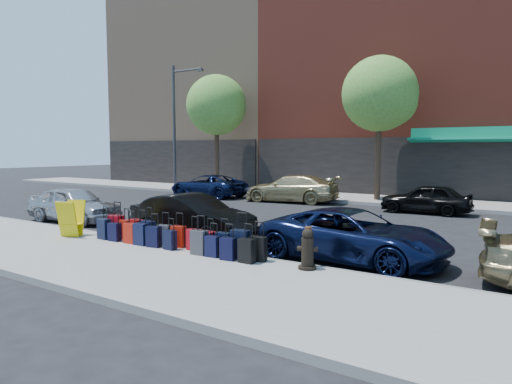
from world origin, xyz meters
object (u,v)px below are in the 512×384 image
Objects in this scene: car_near_2 at (353,235)px; car_far_2 at (426,199)px; fire_hydrant at (307,250)px; car_far_1 at (291,189)px; streetlight at (176,120)px; car_near_0 at (74,204)px; car_near_1 at (192,217)px; suitcase_front_5 at (178,237)px; car_far_0 at (208,186)px; display_rack at (71,219)px; tree_center at (382,96)px; bollard at (308,246)px; tree_left at (218,107)px.

car_near_2 reaches higher than car_far_2.
car_far_1 is at bearing 101.10° from fire_hydrant.
streetlight reaches higher than car_near_0.
fire_hydrant is 0.21× the size of car_near_1.
suitcase_front_5 is 14.30m from car_far_0.
tree_center is at bearing 52.73° from display_rack.
display_rack is (-3.68, -0.63, 0.24)m from suitcase_front_5.
suitcase_front_5 is 3.74m from display_rack.
car_near_0 is 0.84× the size of car_far_0.
car_near_1 is at bearing -97.31° from tree_center.
tree_center is at bearing 107.24° from car_far_0.
car_near_0 is at bearing -48.29° from car_far_2.
car_near_0 is at bearing 158.87° from suitcase_front_5.
car_near_2 is (7.83, 2.32, -0.04)m from display_rack.
car_far_1 reaches higher than suitcase_front_5.
suitcase_front_5 is 3.75m from bollard.
car_far_2 is at bearing -12.30° from tree_left.
bollard is at bearing 93.38° from fire_hydrant.
car_far_2 is (10.44, 9.66, -0.03)m from car_near_0.
car_near_0 is 5.86m from car_near_1.
car_near_2 is 16.01m from car_far_0.
car_far_0 is at bearing 38.27° from car_near_1.
car_far_0 is (-12.32, 11.61, 0.09)m from fire_hydrant.
streetlight is 8.83× the size of suitcase_front_5.
car_near_2 reaches higher than bollard.
car_far_1 is at bearing -20.01° from tree_left.
car_far_2 is at bearing 71.70° from fire_hydrant.
car_far_2 is (2.96, -2.94, -4.78)m from tree_center.
car_far_1 is (-3.20, 11.83, 0.27)m from suitcase_front_5.
fire_hydrant is at bearing 0.02° from car_far_2.
car_near_0 is at bearing 10.08° from car_far_0.
car_near_1 is at bearing 5.25° from car_far_1.
suitcase_front_5 is 0.19× the size of car_far_1.
bollard is 10.69m from car_near_0.
car_near_2 is (14.01, -12.57, -4.78)m from tree_left.
tree_left is 19.42m from car_near_2.
car_near_1 reaches higher than car_far_0.
display_rack reaches higher than suitcase_front_5.
suitcase_front_5 reaches higher than fire_hydrant.
car_near_1 is (5.86, -0.01, 0.01)m from car_near_0.
tree_left is 20.41m from fire_hydrant.
tree_left is at bearing 13.39° from streetlight.
car_near_2 is 12.53m from car_far_1.
tree_center is 13.90m from car_near_2.
tree_left is 13.80m from car_near_0.
car_far_2 is at bearing 64.81° from suitcase_front_5.
display_rack is (9.11, -14.19, -3.99)m from streetlight.
car_far_1 reaches higher than car_far_0.
car_near_2 is at bearing 14.58° from suitcase_front_5.
fire_hydrant is 0.24× the size of car_far_2.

